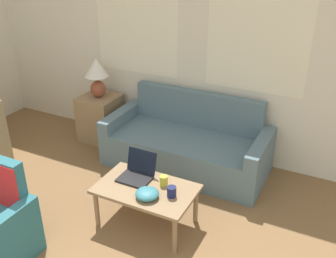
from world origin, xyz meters
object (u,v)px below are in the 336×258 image
(cup_navy, at_px, (172,192))
(laptop, at_px, (137,172))
(couch, at_px, (188,145))
(table_lamp, at_px, (97,74))
(coffee_table, at_px, (146,192))
(snack_bowl, at_px, (147,194))
(cup_yellow, at_px, (164,181))

(cup_navy, bearing_deg, laptop, 163.31)
(couch, height_order, cup_navy, couch)
(table_lamp, relative_size, coffee_table, 0.55)
(table_lamp, xyz_separation_m, cup_navy, (1.64, -1.23, -0.46))
(couch, relative_size, coffee_table, 2.05)
(couch, relative_size, snack_bowl, 8.92)
(laptop, relative_size, cup_yellow, 3.09)
(couch, bearing_deg, cup_yellow, -78.36)
(table_lamp, bearing_deg, cup_yellow, -36.49)
(table_lamp, xyz_separation_m, coffee_table, (1.37, -1.22, -0.56))
(table_lamp, bearing_deg, laptop, -42.22)
(coffee_table, bearing_deg, cup_yellow, 41.47)
(cup_navy, bearing_deg, cup_yellow, 139.00)
(couch, distance_m, cup_yellow, 1.06)
(coffee_table, height_order, cup_yellow, cup_yellow)
(laptop, bearing_deg, cup_yellow, -1.10)
(cup_navy, bearing_deg, snack_bowl, -148.68)
(couch, relative_size, cup_yellow, 19.15)
(snack_bowl, bearing_deg, coffee_table, 123.93)
(coffee_table, bearing_deg, laptop, 143.48)
(cup_yellow, distance_m, snack_bowl, 0.24)
(table_lamp, bearing_deg, couch, -3.69)
(couch, height_order, snack_bowl, couch)
(snack_bowl, bearing_deg, couch, 97.58)
(couch, height_order, table_lamp, table_lamp)
(table_lamp, height_order, cup_yellow, table_lamp)
(couch, bearing_deg, table_lamp, 176.31)
(snack_bowl, bearing_deg, cup_navy, 31.32)
(couch, bearing_deg, coffee_table, -85.70)
(cup_navy, bearing_deg, couch, 107.01)
(snack_bowl, bearing_deg, cup_yellow, 79.34)
(cup_navy, distance_m, snack_bowl, 0.21)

